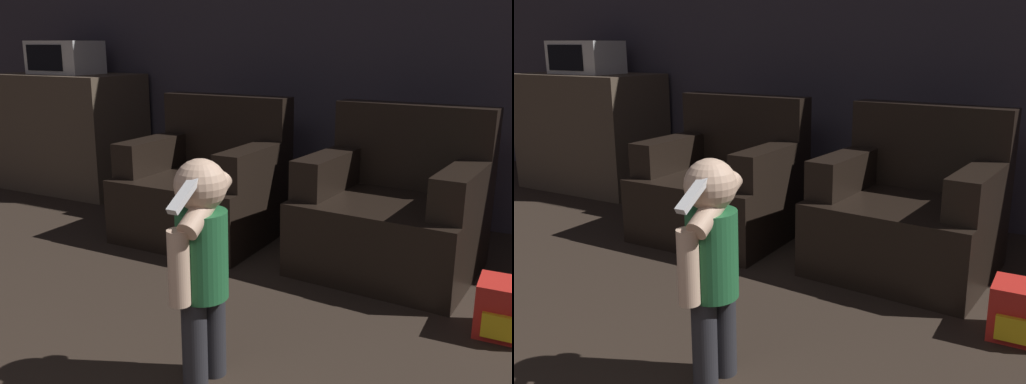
{
  "view_description": "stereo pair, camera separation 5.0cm",
  "coord_description": "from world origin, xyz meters",
  "views": [
    {
      "loc": [
        0.87,
        0.77,
        1.15
      ],
      "look_at": [
        -0.25,
        2.92,
        0.51
      ],
      "focal_mm": 40.0,
      "sensor_mm": 36.0,
      "label": 1
    },
    {
      "loc": [
        0.92,
        0.8,
        1.15
      ],
      "look_at": [
        -0.25,
        2.92,
        0.51
      ],
      "focal_mm": 40.0,
      "sensor_mm": 36.0,
      "label": 2
    }
  ],
  "objects": [
    {
      "name": "person_toddler",
      "position": [
        -0.11,
        2.26,
        0.47
      ],
      "size": [
        0.17,
        0.32,
        0.79
      ],
      "rotation": [
        0.0,
        0.0,
        -1.75
      ],
      "color": "#28282D",
      "rests_on": "ground_plane"
    },
    {
      "name": "wall_back",
      "position": [
        0.0,
        4.5,
        1.3
      ],
      "size": [
        8.4,
        0.05,
        2.6
      ],
      "color": "#3D3842",
      "rests_on": "ground_plane"
    },
    {
      "name": "armchair_left",
      "position": [
        -0.96,
        3.62,
        0.3
      ],
      "size": [
        0.86,
        0.78,
        0.83
      ],
      "rotation": [
        0.0,
        0.0,
        -0.01
      ],
      "color": "black",
      "rests_on": "ground_plane"
    },
    {
      "name": "toy_backpack",
      "position": [
        0.79,
        3.09,
        0.11
      ],
      "size": [
        0.22,
        0.22,
        0.23
      ],
      "color": "red",
      "rests_on": "ground_plane"
    },
    {
      "name": "armchair_right",
      "position": [
        0.19,
        3.62,
        0.3
      ],
      "size": [
        0.92,
        0.84,
        0.83
      ],
      "rotation": [
        0.0,
        0.0,
        -0.09
      ],
      "color": "black",
      "rests_on": "ground_plane"
    },
    {
      "name": "microwave",
      "position": [
        -2.55,
        4.11,
        1.04
      ],
      "size": [
        0.52,
        0.35,
        0.25
      ],
      "color": "silver",
      "rests_on": "kitchen_counter"
    },
    {
      "name": "kitchen_counter",
      "position": [
        -2.55,
        4.11,
        0.46
      ],
      "size": [
        1.1,
        0.64,
        0.91
      ],
      "color": "brown",
      "rests_on": "ground_plane"
    }
  ]
}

